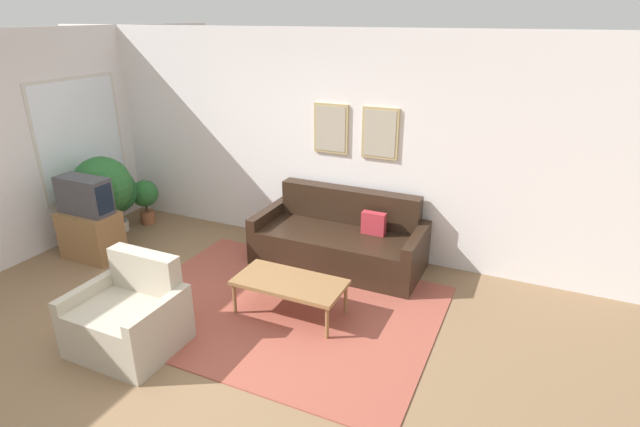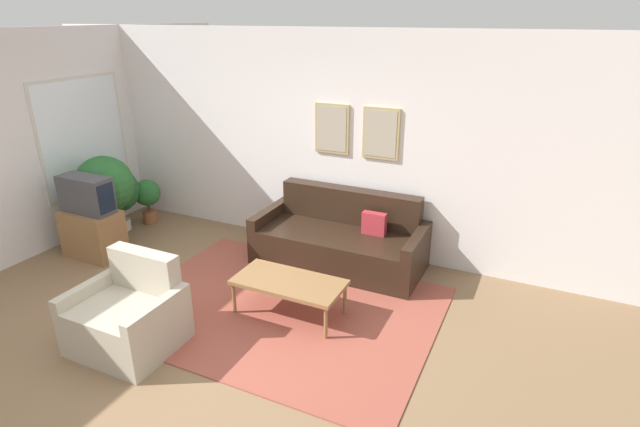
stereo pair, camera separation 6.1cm
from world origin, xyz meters
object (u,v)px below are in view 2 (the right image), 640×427
(couch, at_px, (341,241))
(coffee_table, at_px, (289,283))
(potted_plant_tall, at_px, (105,187))
(armchair, at_px, (129,317))
(tv, at_px, (86,194))

(couch, xyz_separation_m, coffee_table, (-0.03, -1.24, 0.05))
(couch, height_order, coffee_table, couch)
(coffee_table, xyz_separation_m, potted_plant_tall, (-3.04, 0.58, 0.39))
(armchair, distance_m, potted_plant_tall, 2.60)
(tv, bearing_deg, couch, 21.32)
(coffee_table, xyz_separation_m, armchair, (-1.08, -1.06, -0.07))
(couch, distance_m, potted_plant_tall, 3.17)
(couch, xyz_separation_m, potted_plant_tall, (-3.07, -0.66, 0.45))
(coffee_table, distance_m, armchair, 1.51)
(tv, distance_m, armchair, 2.19)
(couch, distance_m, coffee_table, 1.25)
(coffee_table, height_order, potted_plant_tall, potted_plant_tall)
(couch, xyz_separation_m, armchair, (-1.10, -2.30, -0.01))
(couch, relative_size, potted_plant_tall, 1.75)
(armchair, xyz_separation_m, potted_plant_tall, (-1.97, 1.64, 0.46))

